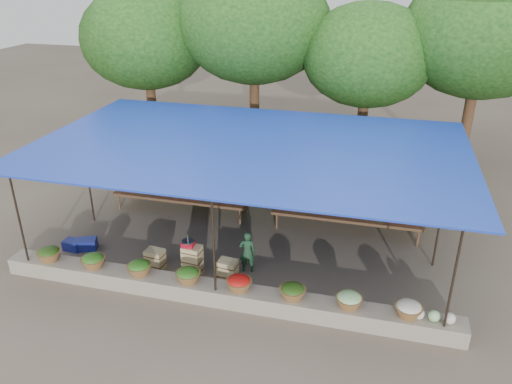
% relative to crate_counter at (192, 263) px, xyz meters
% --- Properties ---
extents(ground, '(60.00, 60.00, 0.00)m').
position_rel_crate_counter_xyz_m(ground, '(0.97, 1.87, -0.31)').
color(ground, brown).
rests_on(ground, ground).
extents(stone_curb, '(10.60, 0.55, 0.40)m').
position_rel_crate_counter_xyz_m(stone_curb, '(0.97, -0.88, -0.11)').
color(stone_curb, gray).
rests_on(stone_curb, ground).
extents(stall_canopy, '(10.80, 6.60, 2.82)m').
position_rel_crate_counter_xyz_m(stall_canopy, '(0.97, 1.93, 2.37)').
color(stall_canopy, black).
rests_on(stall_canopy, ground).
extents(produce_baskets, '(8.98, 0.58, 0.34)m').
position_rel_crate_counter_xyz_m(produce_baskets, '(0.87, -0.88, 0.25)').
color(produce_baskets, brown).
rests_on(produce_baskets, stone_curb).
extents(netting_backdrop, '(10.60, 0.06, 2.50)m').
position_rel_crate_counter_xyz_m(netting_backdrop, '(0.97, 5.02, 0.94)').
color(netting_backdrop, '#1B4B22').
rests_on(netting_backdrop, ground).
extents(tree_row, '(16.51, 5.50, 7.12)m').
position_rel_crate_counter_xyz_m(tree_row, '(1.48, 7.95, 4.39)').
color(tree_row, '#3C2B15').
rests_on(tree_row, ground).
extents(fruit_table_left, '(4.21, 0.95, 0.93)m').
position_rel_crate_counter_xyz_m(fruit_table_left, '(-1.52, 3.22, 0.30)').
color(fruit_table_left, '#492A1D').
rests_on(fruit_table_left, ground).
extents(fruit_table_right, '(4.21, 0.95, 0.93)m').
position_rel_crate_counter_xyz_m(fruit_table_right, '(3.48, 3.22, 0.30)').
color(fruit_table_right, '#492A1D').
rests_on(fruit_table_right, ground).
extents(crate_counter, '(2.38, 0.38, 0.77)m').
position_rel_crate_counter_xyz_m(crate_counter, '(0.00, 0.00, 0.00)').
color(crate_counter, tan).
rests_on(crate_counter, ground).
extents(weighing_scale, '(0.31, 0.31, 0.33)m').
position_rel_crate_counter_xyz_m(weighing_scale, '(-0.06, 0.00, 0.54)').
color(weighing_scale, red).
rests_on(weighing_scale, crate_counter).
extents(vendor_seated, '(0.44, 0.34, 1.10)m').
position_rel_crate_counter_xyz_m(vendor_seated, '(1.30, 0.45, 0.24)').
color(vendor_seated, '#1B3D26').
rests_on(vendor_seated, ground).
extents(customer_left, '(0.82, 0.66, 1.61)m').
position_rel_crate_counter_xyz_m(customer_left, '(-1.67, 3.67, 0.49)').
color(customer_left, slate).
rests_on(customer_left, ground).
extents(customer_mid, '(1.19, 1.05, 1.59)m').
position_rel_crate_counter_xyz_m(customer_mid, '(3.03, 3.77, 0.49)').
color(customer_mid, slate).
rests_on(customer_mid, ground).
extents(customer_right, '(1.08, 0.64, 1.72)m').
position_rel_crate_counter_xyz_m(customer_right, '(4.90, 4.18, 0.55)').
color(customer_right, slate).
rests_on(customer_right, ground).
extents(blue_crate_front, '(0.49, 0.37, 0.28)m').
position_rel_crate_counter_xyz_m(blue_crate_front, '(-3.48, 0.25, -0.17)').
color(blue_crate_front, navy).
rests_on(blue_crate_front, ground).
extents(blue_crate_back, '(0.59, 0.51, 0.30)m').
position_rel_crate_counter_xyz_m(blue_crate_back, '(-3.13, 0.37, -0.16)').
color(blue_crate_back, navy).
rests_on(blue_crate_back, ground).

